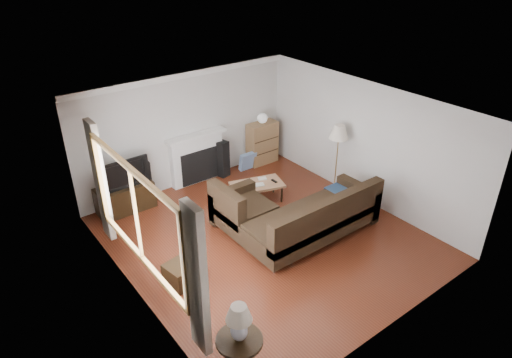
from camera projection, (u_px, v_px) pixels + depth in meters
room at (267, 178)px, 7.83m from camera, size 5.10×5.60×2.54m
window at (136, 215)px, 6.23m from camera, size 0.12×2.74×1.54m
curtain_near at (197, 282)px, 5.27m from camera, size 0.10×0.35×2.10m
curtain_far at (101, 182)px, 7.40m from camera, size 0.10×0.35×2.10m
fireplace at (197, 158)px, 10.07m from camera, size 1.40×0.26×1.15m
tv_stand at (125, 198)px, 9.13m from camera, size 1.12×0.50×0.56m
television at (121, 172)px, 8.86m from camera, size 1.03×0.14×0.59m
speaker_left at (143, 182)px, 9.35m from camera, size 0.27×0.32×0.93m
speaker_right at (222, 159)px, 10.40m from camera, size 0.30×0.33×0.85m
bookshelf at (262, 143)px, 10.96m from camera, size 0.74×0.35×1.02m
globe_lamp at (262, 118)px, 10.66m from camera, size 0.24×0.24×0.24m
sectional_sofa at (313, 216)px, 8.23m from camera, size 2.83×2.07×0.91m
coffee_table at (257, 192)px, 9.48m from camera, size 1.19×0.86×0.42m
footstool at (181, 274)px, 7.24m from camera, size 0.50×0.50×0.37m
floor_lamp at (337, 160)px, 9.53m from camera, size 0.43×0.43×1.55m
table_lamp at (239, 323)px, 5.28m from camera, size 0.32×0.32×0.51m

